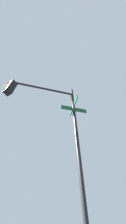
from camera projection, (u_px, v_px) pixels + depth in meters
The scene contains 1 object.
traffic_signal_near at pixel (44, 110), 4.40m from camera, with size 2.54×2.55×6.44m.
Camera 1 is at (-8.65, -4.55, 1.22)m, focal length 18.71 mm.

